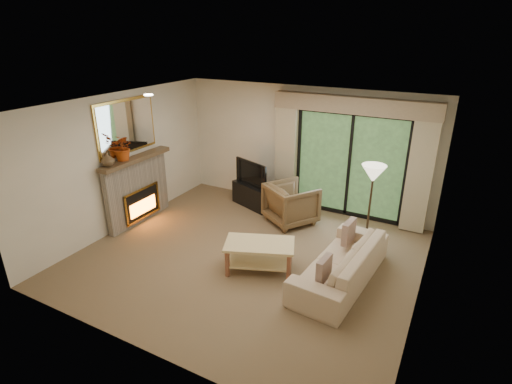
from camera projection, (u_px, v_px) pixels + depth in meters
The scene contains 22 objects.
floor at pixel (248, 256), 6.92m from camera, with size 5.50×5.50×0.00m, color brown.
ceiling at pixel (247, 106), 5.93m from camera, with size 5.50×5.50×0.00m, color white.
wall_back at pixel (305, 148), 8.46m from camera, with size 5.00×5.00×0.00m, color beige.
wall_front at pixel (137, 261), 4.38m from camera, with size 5.00×5.00×0.00m, color beige.
wall_left at pixel (122, 162), 7.62m from camera, with size 5.00×5.00×0.00m, color beige.
wall_right at pixel (430, 223), 5.23m from camera, with size 5.00×5.00×0.00m, color beige.
fireplace at pixel (138, 189), 7.96m from camera, with size 0.24×1.70×1.37m, color slate, non-canonical shape.
mirror at pixel (127, 126), 7.52m from camera, with size 0.07×1.45×1.02m, color gold, non-canonical shape.
sliding_door at pixel (349, 165), 8.07m from camera, with size 2.26×0.10×2.16m, color black, non-canonical shape.
curtain_left at pixel (286, 153), 8.52m from camera, with size 0.45×0.18×2.35m, color tan.
curtain_right at pixel (420, 173), 7.35m from camera, with size 0.45×0.18×2.35m, color tan.
cornice at pixel (354, 105), 7.53m from camera, with size 3.20×0.24×0.32m, color #957D60.
media_console at pixel (254, 195), 8.81m from camera, with size 1.01×0.45×0.50m, color black.
tv at pixel (254, 173), 8.61m from camera, with size 0.95×0.12×0.54m, color black.
armchair at pixel (291, 203), 8.00m from camera, with size 0.87×0.89×0.81m, color brown.
sofa at pixel (341, 262), 6.16m from camera, with size 2.16×0.84×0.63m, color tan.
pillow_near at pixel (324, 269), 5.60m from camera, with size 0.10×0.36×0.36m, color brown.
pillow_far at pixel (349, 232), 6.62m from camera, with size 0.10×0.39×0.39m, color brown.
coffee_table at pixel (260, 256), 6.45m from camera, with size 1.10×0.60×0.49m, color #D0B578, non-canonical shape.
floor_lamp at pixel (369, 207), 6.95m from camera, with size 0.42×0.42×1.55m, color #FEF3CF, non-canonical shape.
vase at pixel (108, 160), 7.12m from camera, with size 0.24×0.24×0.25m, color #4C3924.
branches at pixel (123, 147), 7.39m from camera, with size 0.45×0.39×0.50m, color #A53C0E.
Camera 1 is at (2.93, -5.20, 3.67)m, focal length 28.00 mm.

